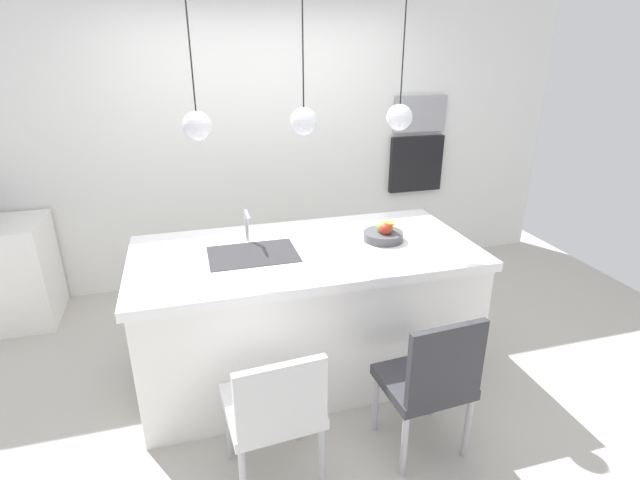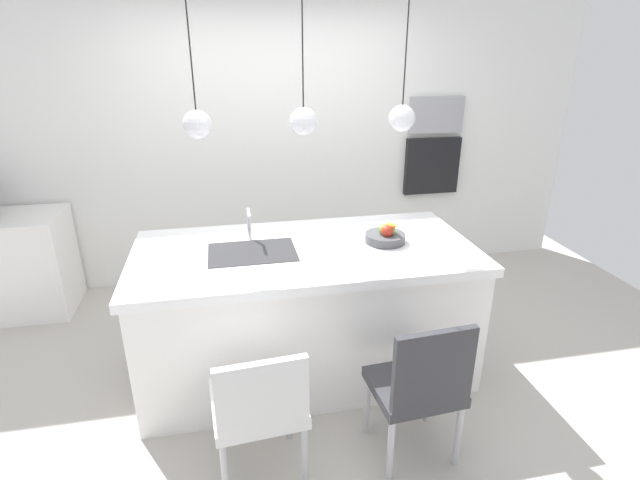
% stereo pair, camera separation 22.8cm
% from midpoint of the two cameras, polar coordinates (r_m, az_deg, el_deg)
% --- Properties ---
extents(floor, '(6.60, 6.60, 0.00)m').
position_cam_midpoint_polar(floor, '(3.65, -3.41, -14.54)').
color(floor, '#BCB7AD').
rests_on(floor, ground).
extents(back_wall, '(6.00, 0.10, 2.60)m').
position_cam_midpoint_polar(back_wall, '(4.65, -8.32, 10.96)').
color(back_wall, white).
rests_on(back_wall, ground).
extents(kitchen_island, '(2.23, 1.09, 0.93)m').
position_cam_midpoint_polar(kitchen_island, '(3.40, -3.59, -8.22)').
color(kitchen_island, white).
rests_on(kitchen_island, ground).
extents(sink_basin, '(0.56, 0.40, 0.02)m').
position_cam_midpoint_polar(sink_basin, '(3.14, -9.93, -1.77)').
color(sink_basin, '#2D2D30').
rests_on(sink_basin, kitchen_island).
extents(faucet, '(0.02, 0.17, 0.22)m').
position_cam_midpoint_polar(faucet, '(3.29, -10.53, 2.03)').
color(faucet, silver).
rests_on(faucet, kitchen_island).
extents(fruit_bowl, '(0.27, 0.27, 0.16)m').
position_cam_midpoint_polar(fruit_bowl, '(3.31, 5.57, 0.73)').
color(fruit_bowl, '#4C4C51').
rests_on(fruit_bowl, kitchen_island).
extents(microwave, '(0.54, 0.08, 0.34)m').
position_cam_midpoint_polar(microwave, '(4.99, 10.26, 14.37)').
color(microwave, '#9E9EA3').
rests_on(microwave, back_wall).
extents(oven, '(0.56, 0.08, 0.56)m').
position_cam_midpoint_polar(oven, '(5.08, 9.88, 8.78)').
color(oven, black).
rests_on(oven, back_wall).
extents(chair_near, '(0.49, 0.48, 0.85)m').
position_cam_midpoint_polar(chair_near, '(2.57, -8.03, -18.96)').
color(chair_near, silver).
rests_on(chair_near, ground).
extents(chair_middle, '(0.48, 0.44, 0.89)m').
position_cam_midpoint_polar(chair_middle, '(2.76, 10.45, -15.78)').
color(chair_middle, '#333338').
rests_on(chair_middle, ground).
extents(pendant_light_left, '(0.16, 0.16, 0.76)m').
position_cam_midpoint_polar(pendant_light_left, '(2.91, -16.46, 12.76)').
color(pendant_light_left, silver).
extents(pendant_light_center, '(0.16, 0.16, 0.76)m').
position_cam_midpoint_polar(pendant_light_center, '(2.97, -4.18, 13.74)').
color(pendant_light_center, silver).
extents(pendant_light_right, '(0.16, 0.16, 0.76)m').
position_cam_midpoint_polar(pendant_light_right, '(3.15, 7.19, 14.11)').
color(pendant_light_right, silver).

